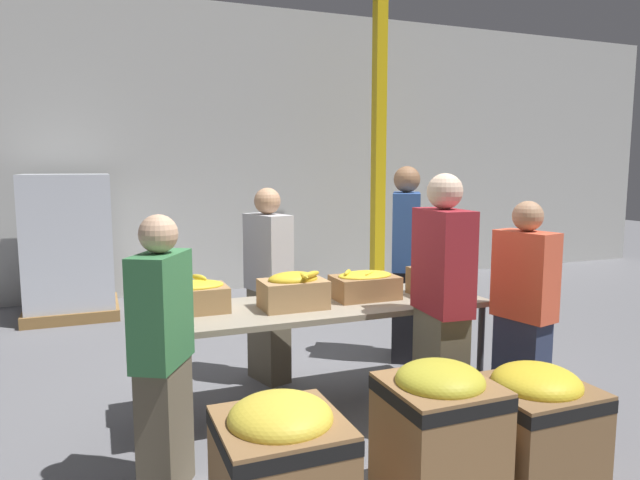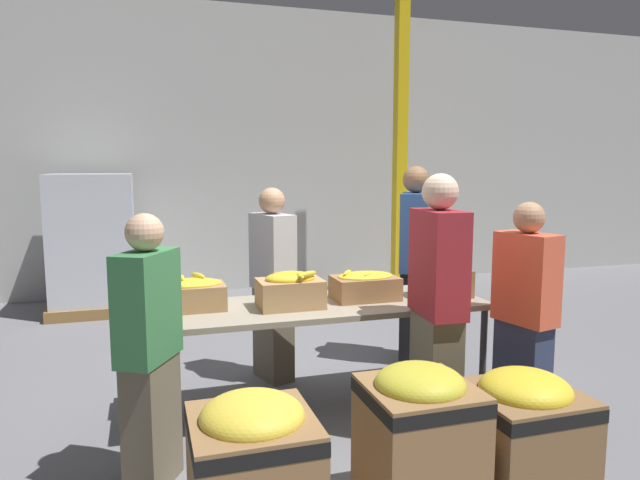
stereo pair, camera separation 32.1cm
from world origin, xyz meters
name	(u,v)px [view 1 (the left image)]	position (x,y,z in m)	size (l,w,h in m)	color
ground_plane	(325,407)	(0.00, 0.00, 0.00)	(30.00, 30.00, 0.00)	slate
wall_back	(209,150)	(0.00, 4.34, 2.00)	(16.00, 0.08, 4.00)	#B7B7B2
sorting_table	(325,311)	(0.00, 0.00, 0.73)	(2.36, 0.80, 0.79)	#9E937F
banana_box_0	(194,296)	(-0.91, 0.10, 0.90)	(0.44, 0.31, 0.25)	#A37A4C
banana_box_1	(293,290)	(-0.26, -0.05, 0.92)	(0.45, 0.31, 0.27)	tan
banana_box_2	(365,284)	(0.33, 0.03, 0.90)	(0.47, 0.31, 0.22)	olive
banana_box_3	(438,277)	(0.92, -0.05, 0.93)	(0.40, 0.30, 0.27)	olive
volunteer_0	(268,286)	(-0.22, 0.70, 0.80)	(0.33, 0.47, 1.60)	#6B604C
volunteer_1	(163,358)	(-1.21, -0.69, 0.76)	(0.38, 0.46, 1.52)	#6B604C
volunteer_2	(405,264)	(1.10, 0.76, 0.88)	(0.44, 0.53, 1.77)	black
volunteer_3	(442,306)	(0.58, -0.62, 0.86)	(0.27, 0.48, 1.73)	#6B604C
volunteer_4	(523,313)	(1.20, -0.68, 0.77)	(0.29, 0.45, 1.54)	#2D3856
donation_bin_0	(281,469)	(-0.77, -1.37, 0.39)	(0.57, 0.57, 0.73)	olive
donation_bin_1	(438,432)	(0.08, -1.37, 0.42)	(0.54, 0.54, 0.78)	olive
donation_bin_2	(534,422)	(0.70, -1.37, 0.36)	(0.57, 0.57, 0.69)	olive
support_pillar	(379,150)	(2.14, 3.33, 2.00)	(0.16, 0.16, 4.00)	yellow
pallet_stack_0	(69,247)	(-1.83, 3.57, 0.83)	(1.04, 1.04, 1.68)	olive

